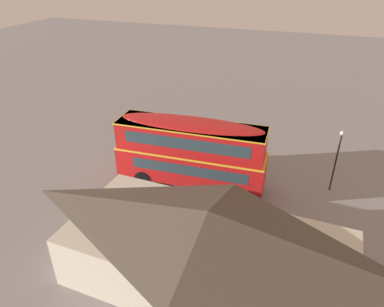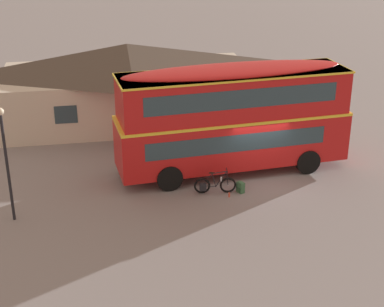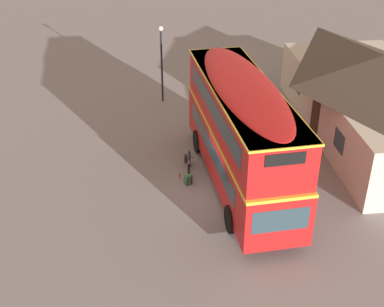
{
  "view_description": "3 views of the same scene",
  "coord_description": "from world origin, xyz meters",
  "px_view_note": "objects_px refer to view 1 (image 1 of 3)",
  "views": [
    {
      "loc": [
        -7.98,
        20.69,
        14.07
      ],
      "look_at": [
        -0.87,
        0.73,
        2.24
      ],
      "focal_mm": 33.09,
      "sensor_mm": 36.0,
      "label": 1
    },
    {
      "loc": [
        -7.85,
        -21.72,
        10.91
      ],
      "look_at": [
        -2.83,
        0.47,
        1.24
      ],
      "focal_mm": 54.29,
      "sensor_mm": 36.0,
      "label": 2
    },
    {
      "loc": [
        17.62,
        -3.68,
        12.47
      ],
      "look_at": [
        -0.27,
        -1.11,
        2.04
      ],
      "focal_mm": 48.24,
      "sensor_mm": 36.0,
      "label": 3
    }
  ],
  "objects_px": {
    "double_decker_bus": "(190,150)",
    "water_bottle_red_squeeze": "(212,166)",
    "street_lamp": "(337,155)",
    "touring_bicycle": "(217,168)",
    "backpack_on_ground": "(204,165)"
  },
  "relations": [
    {
      "from": "touring_bicycle",
      "to": "water_bottle_red_squeeze",
      "type": "height_order",
      "value": "touring_bicycle"
    },
    {
      "from": "touring_bicycle",
      "to": "street_lamp",
      "type": "relative_size",
      "value": 0.39
    },
    {
      "from": "double_decker_bus",
      "to": "water_bottle_red_squeeze",
      "type": "bearing_deg",
      "value": -108.45
    },
    {
      "from": "backpack_on_ground",
      "to": "street_lamp",
      "type": "relative_size",
      "value": 0.11
    },
    {
      "from": "touring_bicycle",
      "to": "backpack_on_ground",
      "type": "xyz_separation_m",
      "value": [
        1.11,
        -0.17,
        -0.11
      ]
    },
    {
      "from": "double_decker_bus",
      "to": "street_lamp",
      "type": "distance_m",
      "value": 9.63
    },
    {
      "from": "touring_bicycle",
      "to": "backpack_on_ground",
      "type": "bearing_deg",
      "value": -8.74
    },
    {
      "from": "double_decker_bus",
      "to": "touring_bicycle",
      "type": "xyz_separation_m",
      "value": [
        -1.37,
        -2.02,
        -2.27
      ]
    },
    {
      "from": "double_decker_bus",
      "to": "street_lamp",
      "type": "height_order",
      "value": "double_decker_bus"
    },
    {
      "from": "touring_bicycle",
      "to": "water_bottle_red_squeeze",
      "type": "bearing_deg",
      "value": -42.45
    },
    {
      "from": "touring_bicycle",
      "to": "water_bottle_red_squeeze",
      "type": "relative_size",
      "value": 7.19
    },
    {
      "from": "double_decker_bus",
      "to": "water_bottle_red_squeeze",
      "type": "xyz_separation_m",
      "value": [
        -0.84,
        -2.51,
        -2.53
      ]
    },
    {
      "from": "water_bottle_red_squeeze",
      "to": "street_lamp",
      "type": "height_order",
      "value": "street_lamp"
    },
    {
      "from": "double_decker_bus",
      "to": "backpack_on_ground",
      "type": "xyz_separation_m",
      "value": [
        -0.26,
        -2.19,
        -2.38
      ]
    },
    {
      "from": "water_bottle_red_squeeze",
      "to": "double_decker_bus",
      "type": "bearing_deg",
      "value": 71.55
    }
  ]
}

